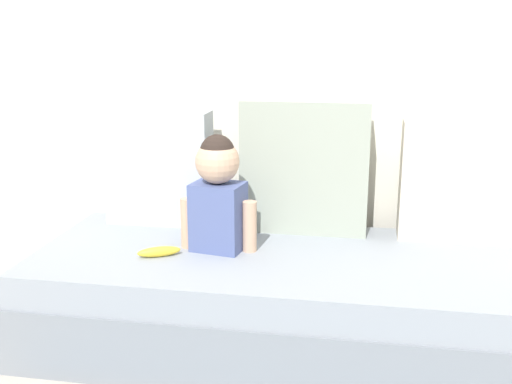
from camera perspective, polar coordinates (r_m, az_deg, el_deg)
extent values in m
plane|color=#B2ADA3|center=(2.60, 3.49, -13.95)|extent=(12.00, 12.00, 0.00)
cube|color=silver|center=(2.83, 5.21, 12.69)|extent=(5.32, 0.10, 2.29)
cube|color=gray|center=(2.54, 3.54, -11.35)|extent=(2.12, 0.84, 0.26)
cube|color=#8C939E|center=(2.46, 3.61, -7.26)|extent=(2.06, 0.82, 0.13)
cube|color=#B2BCC6|center=(2.80, -9.00, 2.25)|extent=(0.47, 0.16, 0.51)
cube|color=#99A393|center=(2.66, 4.54, 2.35)|extent=(0.55, 0.16, 0.57)
cube|color=beige|center=(2.69, 18.63, 0.95)|extent=(0.51, 0.16, 0.50)
cube|color=#4C5B93|center=(2.46, -3.53, -2.29)|extent=(0.22, 0.18, 0.27)
sphere|color=tan|center=(2.40, -3.61, 2.83)|extent=(0.17, 0.17, 0.17)
sphere|color=#2D231E|center=(2.39, -3.63, 3.75)|extent=(0.14, 0.14, 0.14)
cylinder|color=tan|center=(2.50, -6.37, -2.88)|extent=(0.06, 0.06, 0.21)
cylinder|color=tan|center=(2.44, -0.59, -3.22)|extent=(0.06, 0.06, 0.21)
ellipsoid|color=yellow|center=(2.44, -9.00, -5.49)|extent=(0.17, 0.12, 0.04)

